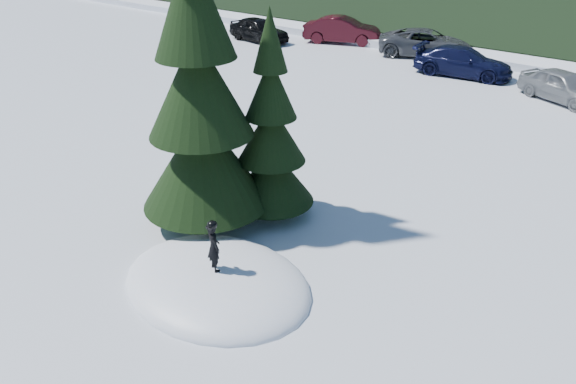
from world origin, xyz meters
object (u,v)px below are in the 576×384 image
Objects in this scene: car_2 at (427,43)px; car_0 at (259,29)px; child_skier at (214,247)px; car_4 at (563,86)px; car_3 at (463,62)px; car_1 at (343,30)px; spruce_tall at (199,99)px; spruce_short at (271,140)px.

car_0 is at bearing 84.13° from car_2.
child_skier is 0.28× the size of car_4.
car_1 is at bearing 67.01° from car_3.
car_3 is at bearing -127.97° from car_1.
spruce_tall is 17.26m from car_4.
spruce_tall is at bearing 168.54° from car_2.
spruce_tall is 1.60× the size of spruce_short.
child_skier is at bearing -177.92° from car_3.
car_4 is at bearing 79.10° from spruce_short.
car_2 is 1.11× the size of car_3.
child_skier reaches higher than car_3.
car_2 reaches higher than car_4.
child_skier is 25.13m from car_1.
car_3 reaches higher than car_4.
spruce_short is at bearing -166.49° from car_4.
car_0 reaches higher than car_4.
car_4 is (2.93, 15.20, -1.44)m from spruce_short.
child_skier is 19.90m from car_3.
car_4 is at bearing -110.60° from car_3.
spruce_short is at bearing 172.22° from car_2.
child_skier is at bearing -68.98° from spruce_short.
spruce_short is at bearing -172.57° from car_1.
spruce_short reaches higher than car_0.
child_skier is 0.24× the size of car_1.
spruce_tall is at bearing -18.26° from child_skier.
spruce_short is 21.93m from car_0.
spruce_short reaches higher than car_1.
car_2 is at bearing -65.24° from car_0.
car_0 is at bearing 129.05° from spruce_tall.
child_skier is 0.23× the size of car_3.
child_skier reaches higher than car_1.
child_skier reaches higher than car_0.
car_2 is at bearing 101.94° from spruce_tall.
spruce_short is 21.71m from car_1.
car_1 reaches higher than car_3.
spruce_tall is 20.99m from car_2.
spruce_tall is 7.81× the size of child_skier.
car_2 is (-4.31, 20.38, -2.59)m from spruce_tall.
car_1 is at bearing 115.86° from spruce_tall.
car_0 is 0.90× the size of car_3.
car_3 is at bearing -152.08° from car_2.
spruce_short is 3.66m from child_skier.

